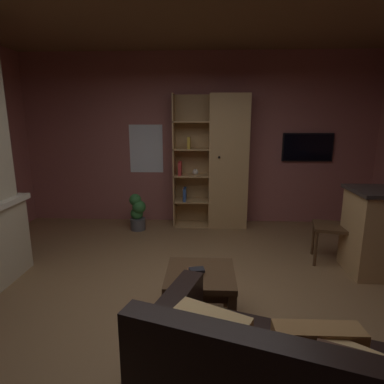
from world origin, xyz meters
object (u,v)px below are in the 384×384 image
Objects in this scene: bookshelf_cabinet at (223,163)px; dining_chair at (339,222)px; coffee_table at (200,282)px; potted_floor_plant at (137,212)px; table_book_0 at (195,270)px; table_book_1 at (197,270)px; wall_mounted_tv at (308,147)px.

bookshelf_cabinet reaches higher than dining_chair.
potted_floor_plant reaches higher than coffee_table.
dining_chair is (1.73, 1.26, 0.05)m from table_book_0.
table_book_0 is 0.14× the size of dining_chair.
table_book_1 is 3.47m from wall_mounted_tv.
dining_chair is at bearing -21.68° from potted_floor_plant.
coffee_table is 0.12m from table_book_0.
bookshelf_cabinet is at bearing 12.09° from potted_floor_plant.
bookshelf_cabinet reaches higher than table_book_0.
wall_mounted_tv is at bearing 10.31° from potted_floor_plant.
potted_floor_plant is 0.72× the size of wall_mounted_tv.
coffee_table is 0.99× the size of potted_floor_plant.
bookshelf_cabinet is 2.76m from coffee_table.
table_book_1 is 2.14m from dining_chair.
table_book_0 is 0.22× the size of potted_floor_plant.
potted_floor_plant is 3.00m from wall_mounted_tv.
coffee_table is 3.47m from wall_mounted_tv.
coffee_table is 2.11m from dining_chair.
table_book_1 is at bearing -148.30° from coffee_table.
dining_chair reaches higher than potted_floor_plant.
coffee_table is at bearing -142.73° from dining_chair.
table_book_1 is at bearing -97.38° from bookshelf_cabinet.
bookshelf_cabinet is 1.60m from potted_floor_plant.
bookshelf_cabinet is 2.60× the size of wall_mounted_tv.
bookshelf_cabinet is 2.01m from dining_chair.
coffee_table is 4.61× the size of table_book_1.
dining_chair is 1.54× the size of potted_floor_plant.
bookshelf_cabinet is 3.60× the size of potted_floor_plant.
dining_chair is at bearing 37.17° from table_book_1.
wall_mounted_tv is at bearing 58.28° from table_book_0.
dining_chair is (1.36, -1.38, -0.53)m from bookshelf_cabinet.
coffee_table is at bearing -14.21° from table_book_0.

